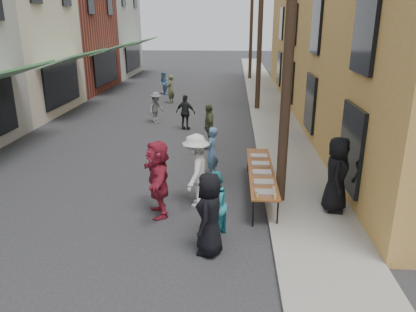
# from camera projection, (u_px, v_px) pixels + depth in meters

# --- Properties ---
(ground) EXTENTS (120.00, 120.00, 0.00)m
(ground) POSITION_uv_depth(u_px,v_px,m) (88.00, 258.00, 8.48)
(ground) COLOR #28282B
(ground) RESTS_ON ground
(sidewalk) EXTENTS (2.20, 60.00, 0.10)m
(sidewalk) POSITION_uv_depth(u_px,v_px,m) (270.00, 109.00, 22.35)
(sidewalk) COLOR gray
(sidewalk) RESTS_ON ground
(building_ochre) EXTENTS (10.00, 28.00, 10.00)m
(building_ochre) POSITION_uv_depth(u_px,v_px,m) (404.00, 14.00, 19.46)
(building_ochre) COLOR #B99242
(building_ochre) RESTS_ON ground
(utility_pole_near) EXTENTS (0.26, 0.26, 9.00)m
(utility_pole_near) POSITION_uv_depth(u_px,v_px,m) (290.00, 30.00, 9.63)
(utility_pole_near) COLOR #2D2116
(utility_pole_near) RESTS_ON ground
(utility_pole_mid) EXTENTS (0.26, 0.26, 9.00)m
(utility_pole_mid) POSITION_uv_depth(u_px,v_px,m) (260.00, 24.00, 20.97)
(utility_pole_mid) COLOR #2D2116
(utility_pole_mid) RESTS_ON ground
(utility_pole_far) EXTENTS (0.26, 0.26, 9.00)m
(utility_pole_far) POSITION_uv_depth(u_px,v_px,m) (251.00, 23.00, 32.32)
(utility_pole_far) COLOR #2D2116
(utility_pole_far) RESTS_ON ground
(serving_table) EXTENTS (0.70, 4.00, 0.75)m
(serving_table) POSITION_uv_depth(u_px,v_px,m) (261.00, 172.00, 11.31)
(serving_table) COLOR brown
(serving_table) RESTS_ON ground
(catering_tray_sausage) EXTENTS (0.50, 0.33, 0.08)m
(catering_tray_sausage) POSITION_uv_depth(u_px,v_px,m) (265.00, 193.00, 9.73)
(catering_tray_sausage) COLOR maroon
(catering_tray_sausage) RESTS_ON serving_table
(catering_tray_foil_b) EXTENTS (0.50, 0.33, 0.08)m
(catering_tray_foil_b) POSITION_uv_depth(u_px,v_px,m) (264.00, 183.00, 10.34)
(catering_tray_foil_b) COLOR #B2B2B7
(catering_tray_foil_b) RESTS_ON serving_table
(catering_tray_buns) EXTENTS (0.50, 0.33, 0.08)m
(catering_tray_buns) POSITION_uv_depth(u_px,v_px,m) (262.00, 173.00, 11.00)
(catering_tray_buns) COLOR tan
(catering_tray_buns) RESTS_ON serving_table
(catering_tray_foil_d) EXTENTS (0.50, 0.33, 0.08)m
(catering_tray_foil_d) POSITION_uv_depth(u_px,v_px,m) (260.00, 164.00, 11.67)
(catering_tray_foil_d) COLOR #B2B2B7
(catering_tray_foil_d) RESTS_ON serving_table
(catering_tray_buns_end) EXTENTS (0.50, 0.33, 0.08)m
(catering_tray_buns_end) POSITION_uv_depth(u_px,v_px,m) (259.00, 156.00, 12.33)
(catering_tray_buns_end) COLOR tan
(catering_tray_buns_end) RESTS_ON serving_table
(condiment_jar_a) EXTENTS (0.07, 0.07, 0.08)m
(condiment_jar_a) POSITION_uv_depth(u_px,v_px,m) (257.00, 198.00, 9.46)
(condiment_jar_a) COLOR #A57F26
(condiment_jar_a) RESTS_ON serving_table
(condiment_jar_b) EXTENTS (0.07, 0.07, 0.08)m
(condiment_jar_b) POSITION_uv_depth(u_px,v_px,m) (257.00, 196.00, 9.55)
(condiment_jar_b) COLOR #A57F26
(condiment_jar_b) RESTS_ON serving_table
(condiment_jar_c) EXTENTS (0.07, 0.07, 0.08)m
(condiment_jar_c) POSITION_uv_depth(u_px,v_px,m) (256.00, 194.00, 9.65)
(condiment_jar_c) COLOR #A57F26
(condiment_jar_c) RESTS_ON serving_table
(cup_stack) EXTENTS (0.08, 0.08, 0.12)m
(cup_stack) POSITION_uv_depth(u_px,v_px,m) (275.00, 197.00, 9.47)
(cup_stack) COLOR tan
(cup_stack) RESTS_ON serving_table
(guest_front_a) EXTENTS (0.74, 0.98, 1.81)m
(guest_front_a) POSITION_uv_depth(u_px,v_px,m) (210.00, 214.00, 8.42)
(guest_front_a) COLOR black
(guest_front_a) RESTS_ON ground
(guest_front_b) EXTENTS (0.54, 0.67, 1.61)m
(guest_front_b) POSITION_uv_depth(u_px,v_px,m) (212.00, 152.00, 12.68)
(guest_front_b) COLOR #4F7399
(guest_front_b) RESTS_ON ground
(guest_front_c) EXTENTS (0.83, 0.93, 1.59)m
(guest_front_c) POSITION_uv_depth(u_px,v_px,m) (214.00, 205.00, 9.06)
(guest_front_c) COLOR teal
(guest_front_c) RESTS_ON ground
(guest_front_d) EXTENTS (0.89, 1.35, 1.96)m
(guest_front_d) POSITION_uv_depth(u_px,v_px,m) (196.00, 170.00, 10.63)
(guest_front_d) COLOR silver
(guest_front_d) RESTS_ON ground
(guest_front_e) EXTENTS (0.58, 1.07, 1.74)m
(guest_front_e) POSITION_uv_depth(u_px,v_px,m) (209.00, 126.00, 15.47)
(guest_front_e) COLOR #485430
(guest_front_e) RESTS_ON ground
(guest_queue_back) EXTENTS (1.07, 1.92, 1.97)m
(guest_queue_back) POSITION_uv_depth(u_px,v_px,m) (158.00, 178.00, 10.09)
(guest_queue_back) COLOR maroon
(guest_queue_back) RESTS_ON ground
(server) EXTENTS (0.84, 1.07, 1.94)m
(server) POSITION_uv_depth(u_px,v_px,m) (337.00, 174.00, 10.12)
(server) COLOR black
(server) RESTS_ON sidewalk
(passerby_left) EXTENTS (0.93, 1.11, 1.49)m
(passerby_left) POSITION_uv_depth(u_px,v_px,m) (156.00, 108.00, 19.38)
(passerby_left) COLOR slate
(passerby_left) RESTS_ON ground
(passerby_mid) EXTENTS (1.00, 0.65, 1.58)m
(passerby_mid) POSITION_uv_depth(u_px,v_px,m) (186.00, 113.00, 18.12)
(passerby_mid) COLOR black
(passerby_mid) RESTS_ON ground
(passerby_right) EXTENTS (0.56, 0.70, 1.66)m
(passerby_right) POSITION_uv_depth(u_px,v_px,m) (171.00, 89.00, 23.97)
(passerby_right) COLOR #505A34
(passerby_right) RESTS_ON ground
(passerby_far) EXTENTS (0.87, 0.92, 1.51)m
(passerby_far) POSITION_uv_depth(u_px,v_px,m) (163.00, 83.00, 26.72)
(passerby_far) COLOR #5378A1
(passerby_far) RESTS_ON ground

